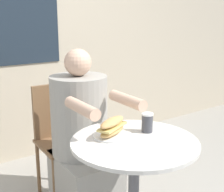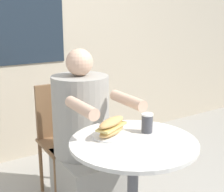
# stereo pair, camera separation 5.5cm
# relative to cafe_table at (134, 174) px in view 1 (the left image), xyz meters

# --- Properties ---
(storefront_wall) EXTENTS (8.00, 0.09, 2.80)m
(storefront_wall) POSITION_rel_cafe_table_xyz_m (-0.00, 1.71, 0.87)
(storefront_wall) COLOR #B7A88E
(storefront_wall) RESTS_ON ground_plane
(cafe_table) EXTENTS (0.68, 0.68, 0.74)m
(cafe_table) POSITION_rel_cafe_table_xyz_m (0.00, 0.00, 0.00)
(cafe_table) COLOR beige
(cafe_table) RESTS_ON ground_plane
(diner_chair) EXTENTS (0.40, 0.40, 0.87)m
(diner_chair) POSITION_rel_cafe_table_xyz_m (0.00, 0.89, -0.01)
(diner_chair) COLOR brown
(diner_chair) RESTS_ON ground_plane
(seated_diner) EXTENTS (0.40, 0.70, 1.17)m
(seated_diner) POSITION_rel_cafe_table_xyz_m (-0.00, 0.54, -0.03)
(seated_diner) COLOR gray
(seated_diner) RESTS_ON ground_plane
(sandwich_on_plate) EXTENTS (0.23, 0.22, 0.10)m
(sandwich_on_plate) POSITION_rel_cafe_table_xyz_m (-0.06, 0.12, 0.24)
(sandwich_on_plate) COLOR white
(sandwich_on_plate) RESTS_ON cafe_table
(drink_cup) EXTENTS (0.07, 0.07, 0.11)m
(drink_cup) POSITION_rel_cafe_table_xyz_m (0.14, 0.06, 0.25)
(drink_cup) COLOR #424247
(drink_cup) RESTS_ON cafe_table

